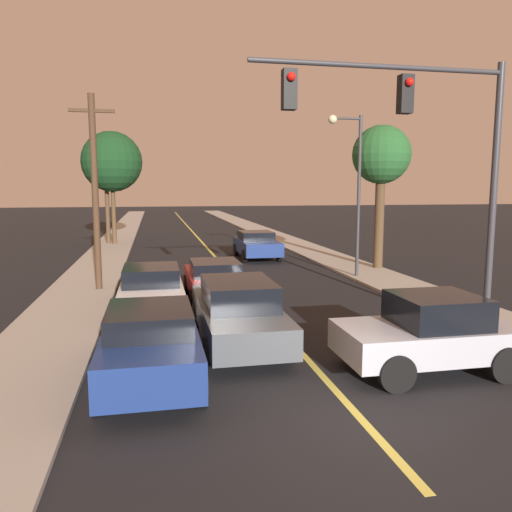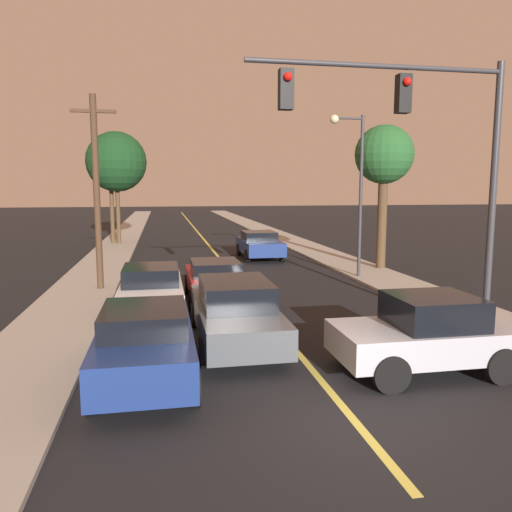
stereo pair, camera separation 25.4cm
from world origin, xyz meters
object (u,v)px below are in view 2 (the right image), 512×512
object	(u,v)px
traffic_signal_mast	(421,138)
car_outer_lane_front	(145,341)
car_near_lane_front	(235,311)
utility_pole_left	(97,189)
car_outer_lane_second	(151,287)
tree_right_near	(384,157)
car_far_oncoming	(259,244)
car_near_lane_second	(215,280)
tree_left_far	(110,164)
car_crossing_right	(427,334)
streetlamp_right	(354,174)
tree_left_near	(116,162)

from	to	relation	value
traffic_signal_mast	car_outer_lane_front	bearing A→B (deg)	-167.03
car_near_lane_front	utility_pole_left	size ratio (longest dim) A/B	0.73
car_near_lane_front	car_outer_lane_second	size ratio (longest dim) A/B	1.13
car_outer_lane_second	tree_right_near	bearing A→B (deg)	29.07
car_far_oncoming	tree_right_near	size ratio (longest dim) A/B	0.68
car_outer_lane_front	tree_right_near	xyz separation A→B (m)	(10.51, 11.95, 4.45)
car_near_lane_second	tree_left_far	bearing A→B (deg)	105.23
car_outer_lane_front	car_near_lane_front	bearing A→B (deg)	44.75
tree_right_near	car_near_lane_second	bearing A→B (deg)	-148.76
car_near_lane_front	car_far_oncoming	size ratio (longest dim) A/B	1.15
car_crossing_right	tree_right_near	size ratio (longest dim) A/B	0.57
car_far_oncoming	streetlamp_right	size ratio (longest dim) A/B	0.67
car_outer_lane_second	streetlamp_right	bearing A→B (deg)	25.27
car_outer_lane_second	traffic_signal_mast	size ratio (longest dim) A/B	0.67
car_outer_lane_second	tree_left_near	xyz separation A→B (m)	(-2.52, 18.94, 4.86)
car_near_lane_front	traffic_signal_mast	distance (m)	6.21
car_near_lane_front	car_near_lane_second	xyz separation A→B (m)	(0.00, 4.76, -0.07)
car_near_lane_front	streetlamp_right	size ratio (longest dim) A/B	0.77
car_outer_lane_second	utility_pole_left	bearing A→B (deg)	121.20
car_outer_lane_front	car_crossing_right	world-z (taller)	car_crossing_right
car_far_oncoming	tree_left_far	distance (m)	13.03
utility_pole_left	car_near_lane_second	bearing A→B (deg)	-31.22
traffic_signal_mast	car_far_oncoming	bearing A→B (deg)	93.73
car_crossing_right	streetlamp_right	size ratio (longest dim) A/B	0.57
car_outer_lane_second	tree_right_near	xyz separation A→B (m)	(10.51, 5.84, 4.54)
car_near_lane_second	car_outer_lane_front	size ratio (longest dim) A/B	0.98
utility_pole_left	tree_left_far	xyz separation A→B (m)	(-1.00, 16.14, 1.67)
car_far_oncoming	utility_pole_left	bearing A→B (deg)	44.87
car_outer_lane_front	traffic_signal_mast	world-z (taller)	traffic_signal_mast
car_near_lane_second	tree_right_near	world-z (taller)	tree_right_near
car_near_lane_second	tree_left_far	size ratio (longest dim) A/B	0.62
traffic_signal_mast	streetlamp_right	world-z (taller)	traffic_signal_mast
utility_pole_left	tree_left_near	world-z (taller)	tree_left_near
streetlamp_right	tree_left_far	bearing A→B (deg)	126.04
car_far_oncoming	traffic_signal_mast	xyz separation A→B (m)	(1.00, -15.34, 4.27)
car_crossing_right	traffic_signal_mast	world-z (taller)	traffic_signal_mast
traffic_signal_mast	tree_right_near	size ratio (longest dim) A/B	1.03
streetlamp_right	car_near_lane_front	bearing A→B (deg)	-127.91
tree_left_far	utility_pole_left	bearing A→B (deg)	-86.44
car_outer_lane_front	car_outer_lane_second	xyz separation A→B (m)	(0.00, 6.11, -0.09)
car_outer_lane_front	car_far_oncoming	xyz separation A→B (m)	(5.63, 16.87, -0.04)
tree_right_near	tree_left_far	bearing A→B (deg)	134.89
car_near_lane_second	car_outer_lane_front	distance (m)	7.18
car_crossing_right	utility_pole_left	world-z (taller)	utility_pole_left
car_far_oncoming	car_crossing_right	world-z (taller)	car_crossing_right
streetlamp_right	traffic_signal_mast	bearing A→B (deg)	-101.05
car_outer_lane_second	car_far_oncoming	world-z (taller)	car_far_oncoming
tree_left_far	car_near_lane_second	bearing A→B (deg)	-74.77
car_outer_lane_second	tree_right_near	distance (m)	12.86
streetlamp_right	utility_pole_left	world-z (taller)	utility_pole_left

